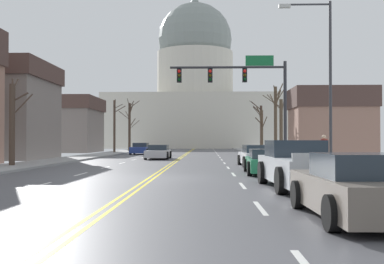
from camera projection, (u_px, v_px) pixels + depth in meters
The scene contains 21 objects.
ground at pixel (152, 177), 19.24m from camera, with size 20.00×180.00×0.20m.
signal_gantry at pixel (244, 85), 31.32m from camera, with size 7.91×0.41×7.18m.
street_lamp_right at pixel (323, 69), 22.10m from camera, with size 2.52×0.24×8.09m.
capitol_building at pixel (195, 91), 93.37m from camera, with size 34.85×18.32×31.74m.
sedan_near_00 at pixel (258, 156), 27.77m from camera, with size 2.22×4.71×1.28m.
sedan_near_01 at pixel (267, 162), 21.42m from camera, with size 2.08×4.71×1.15m.
pickup_truck_near_02 at pixel (299, 166), 15.10m from camera, with size 2.34×5.55×1.56m.
sedan_near_03 at pixel (357, 189), 9.15m from camera, with size 2.02×4.39×1.30m.
sedan_oncoming_00 at pixel (158, 152), 38.50m from camera, with size 1.99×4.60×1.17m.
sedan_oncoming_01 at pixel (140, 149), 51.26m from camera, with size 1.99×4.37×1.27m.
flank_building_00 at pixel (48, 124), 60.44m from camera, with size 13.21×9.50×7.13m.
flank_building_03 at pixel (331, 121), 50.14m from camera, with size 8.62×6.24×7.21m.
bare_tree_00 at pixel (281, 127), 36.84m from camera, with size 1.74×1.15×5.13m.
bare_tree_01 at pixel (13, 122), 26.34m from camera, with size 1.37×1.50×5.07m.
bare_tree_02 at pixel (262, 130), 49.31m from camera, with size 1.17×1.77×5.01m.
bare_tree_03 at pixel (115, 125), 54.93m from camera, with size 1.46×1.97×6.25m.
bare_tree_04 at pixel (276, 118), 41.95m from camera, with size 1.20×2.46×6.67m.
bare_tree_05 at pixel (130, 125), 61.27m from camera, with size 2.89×1.28×6.91m.
bare_tree_06 at pixel (261, 126), 54.96m from camera, with size 1.82×2.86×6.18m.
bare_tree_07 at pixel (130, 131), 66.72m from camera, with size 2.11×1.61×5.64m.
pedestrian_00 at pixel (324, 150), 23.28m from camera, with size 0.35×0.34×1.69m.
Camera 1 is at (2.26, -19.21, 1.56)m, focal length 43.26 mm.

